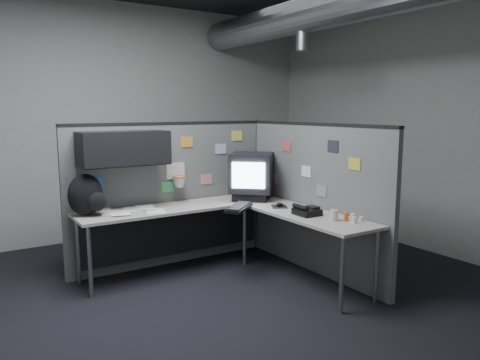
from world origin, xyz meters
TOP-DOWN VIEW (x-y plane):
  - room at (0.56, 0.00)m, footprint 5.62×5.62m
  - partition_back at (-0.25, 1.23)m, footprint 2.44×0.42m
  - partition_right at (1.10, 0.22)m, footprint 0.07×2.23m
  - desk at (0.15, 0.70)m, footprint 2.31×2.11m
  - monitor at (0.74, 0.89)m, footprint 0.66×0.66m
  - keyboard at (0.32, 0.50)m, footprint 0.48×0.45m
  - mouse at (0.75, 0.36)m, footprint 0.24×0.25m
  - phone at (0.74, -0.10)m, footprint 0.22×0.24m
  - bottles at (0.91, -0.54)m, footprint 0.14×0.16m
  - cup at (0.79, -0.42)m, footprint 0.09×0.09m
  - papers at (-0.70, 1.03)m, footprint 0.73×0.59m
  - backpack at (-1.11, 1.05)m, footprint 0.39×0.35m

SIDE VIEW (x-z plane):
  - desk at x=0.15m, z-range 0.25..0.98m
  - papers at x=-0.70m, z-range 0.73..0.75m
  - mouse at x=0.75m, z-range 0.72..0.77m
  - keyboard at x=0.32m, z-range 0.73..0.77m
  - bottles at x=0.91m, z-range 0.72..0.81m
  - phone at x=0.74m, z-range 0.72..0.83m
  - cup at x=0.79m, z-range 0.73..0.83m
  - partition_right at x=1.10m, z-range 0.00..1.63m
  - backpack at x=-1.11m, z-range 0.72..1.14m
  - partition_back at x=-0.25m, z-range 0.18..1.81m
  - monitor at x=0.74m, z-range 0.74..1.28m
  - room at x=0.56m, z-range 0.49..3.71m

